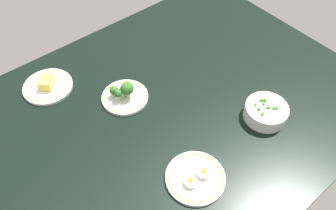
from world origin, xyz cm
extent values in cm
cube|color=black|center=(0.00, 0.00, 2.00)|extent=(155.30, 115.29, 4.00)
cylinder|color=silver|center=(25.31, -25.85, 6.69)|extent=(15.73, 15.73, 5.38)
torus|color=silver|center=(25.31, -25.85, 9.38)|extent=(15.90, 15.90, 0.80)
sphere|color=#599E38|center=(25.60, -26.58, 9.90)|extent=(1.03, 1.03, 1.03)
sphere|color=#599E38|center=(22.27, -24.59, 10.09)|extent=(1.41, 1.41, 1.41)
sphere|color=#599E38|center=(25.48, -24.06, 9.97)|extent=(1.17, 1.17, 1.17)
sphere|color=#599E38|center=(22.85, -22.37, 9.93)|extent=(1.10, 1.10, 1.10)
sphere|color=#599E38|center=(21.49, -26.93, 10.04)|extent=(1.31, 1.31, 1.31)
sphere|color=#599E38|center=(25.32, -25.96, 9.94)|extent=(1.12, 1.12, 1.12)
sphere|color=#599E38|center=(26.85, -27.74, 10.03)|extent=(1.29, 1.29, 1.29)
sphere|color=#599E38|center=(26.17, -22.34, 10.08)|extent=(1.39, 1.39, 1.39)
sphere|color=#599E38|center=(27.12, -23.28, 10.02)|extent=(1.27, 1.27, 1.27)
sphere|color=#599E38|center=(27.62, -28.34, 9.95)|extent=(1.14, 1.14, 1.14)
cylinder|color=silver|center=(-11.85, -28.55, 4.63)|extent=(19.58, 19.58, 1.27)
torus|color=gold|center=(-11.85, -28.55, 5.27)|extent=(17.73, 17.73, 0.50)
ellipsoid|color=white|center=(-14.68, -29.25, 6.52)|extent=(4.55, 4.55, 2.50)
sphere|color=yellow|center=(-14.68, -29.25, 7.64)|extent=(1.82, 1.82, 1.82)
ellipsoid|color=white|center=(-9.26, -29.40, 6.57)|extent=(4.74, 4.74, 2.61)
sphere|color=yellow|center=(-9.26, -29.40, 7.74)|extent=(1.90, 1.90, 1.90)
cylinder|color=silver|center=(-30.54, 38.75, 4.62)|extent=(19.58, 19.58, 1.23)
torus|color=gold|center=(-30.54, 38.75, 5.23)|extent=(17.73, 17.73, 0.50)
cube|color=#F2D14C|center=(-30.54, 38.75, 7.20)|extent=(7.98, 8.20, 3.94)
cylinder|color=silver|center=(-9.80, 14.52, 4.61)|extent=(18.11, 18.11, 1.23)
torus|color=gold|center=(-9.80, 14.52, 5.23)|extent=(16.43, 16.43, 0.50)
cylinder|color=#9EBC72|center=(-9.70, 14.60, 6.31)|extent=(1.25, 1.25, 2.18)
sphere|color=#2D6023|center=(-9.70, 14.60, 8.74)|extent=(3.56, 3.56, 3.56)
cylinder|color=#9EBC72|center=(-8.96, 13.45, 6.67)|extent=(1.79, 1.79, 2.89)
sphere|color=#2D6023|center=(-8.96, 13.45, 10.03)|extent=(5.12, 5.12, 5.12)
cylinder|color=#9EBC72|center=(-12.72, 17.11, 6.17)|extent=(1.24, 1.24, 1.88)
sphere|color=#2D6023|center=(-12.72, 17.11, 8.43)|extent=(3.54, 3.54, 3.54)
cylinder|color=#9EBC72|center=(-12.54, 14.26, 6.59)|extent=(1.14, 1.14, 2.72)
sphere|color=#2D6023|center=(-12.54, 14.26, 9.17)|extent=(3.24, 3.24, 3.24)
camera|label=1|loc=(-51.30, -62.90, 103.88)|focal=36.07mm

